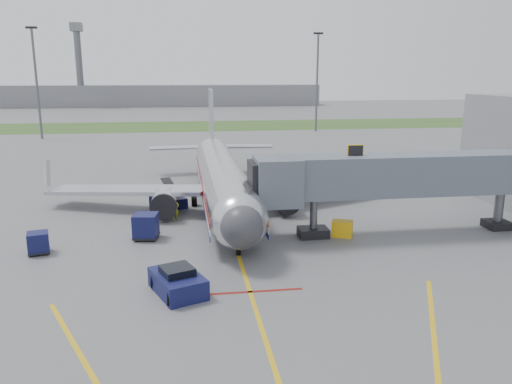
{
  "coord_description": "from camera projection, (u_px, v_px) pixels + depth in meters",
  "views": [
    {
      "loc": [
        -3.44,
        -29.69,
        11.88
      ],
      "look_at": [
        1.91,
        6.71,
        3.2
      ],
      "focal_mm": 35.0,
      "sensor_mm": 36.0,
      "label": 1
    }
  ],
  "objects": [
    {
      "name": "ground",
      "position": [
        242.0,
        266.0,
        31.81
      ],
      "size": [
        400.0,
        400.0,
        0.0
      ],
      "primitive_type": "plane",
      "color": "#565659",
      "rests_on": "ground"
    },
    {
      "name": "grass_strip",
      "position": [
        197.0,
        126.0,
        118.47
      ],
      "size": [
        300.0,
        25.0,
        0.01
      ],
      "primitive_type": "cube",
      "color": "#2D4C1E",
      "rests_on": "ground"
    },
    {
      "name": "apron_markings",
      "position": [
        259.0,
        321.0,
        24.68
      ],
      "size": [
        21.52,
        50.0,
        0.01
      ],
      "color": "gold",
      "rests_on": "ground"
    },
    {
      "name": "airliner",
      "position": [
        222.0,
        178.0,
        45.88
      ],
      "size": [
        32.1,
        35.67,
        10.25
      ],
      "color": "silver",
      "rests_on": "ground"
    },
    {
      "name": "jet_bridge",
      "position": [
        403.0,
        176.0,
        37.42
      ],
      "size": [
        25.3,
        4.0,
        6.9
      ],
      "color": "slate",
      "rests_on": "ground"
    },
    {
      "name": "light_mast_left",
      "position": [
        36.0,
        81.0,
        92.49
      ],
      "size": [
        2.0,
        0.44,
        20.4
      ],
      "color": "#595B60",
      "rests_on": "ground"
    },
    {
      "name": "light_mast_right",
      "position": [
        317.0,
        80.0,
        105.09
      ],
      "size": [
        2.0,
        0.44,
        20.4
      ],
      "color": "#595B60",
      "rests_on": "ground"
    },
    {
      "name": "distant_terminal",
      "position": [
        164.0,
        95.0,
        193.17
      ],
      "size": [
        120.0,
        14.0,
        8.0
      ],
      "primitive_type": "cube",
      "color": "slate",
      "rests_on": "ground"
    },
    {
      "name": "control_tower",
      "position": [
        79.0,
        59.0,
        181.05
      ],
      "size": [
        4.0,
        4.0,
        30.0
      ],
      "color": "#595B60",
      "rests_on": "ground"
    },
    {
      "name": "pushback_tug",
      "position": [
        178.0,
        282.0,
        27.72
      ],
      "size": [
        3.44,
        4.24,
        1.53
      ],
      "color": "#0C1235",
      "rests_on": "ground"
    },
    {
      "name": "baggage_cart_a",
      "position": [
        38.0,
        243.0,
        33.8
      ],
      "size": [
        1.67,
        1.67,
        1.49
      ],
      "color": "#0C1235",
      "rests_on": "ground"
    },
    {
      "name": "baggage_cart_b",
      "position": [
        146.0,
        226.0,
        36.81
      ],
      "size": [
        1.98,
        1.98,
        1.89
      ],
      "color": "#0C1235",
      "rests_on": "ground"
    },
    {
      "name": "baggage_cart_c",
      "position": [
        159.0,
        200.0,
        45.13
      ],
      "size": [
        1.78,
        1.78,
        1.57
      ],
      "color": "#0C1235",
      "rests_on": "ground"
    },
    {
      "name": "belt_loader",
      "position": [
        174.0,
        199.0,
        46.5
      ],
      "size": [
        2.55,
        4.56,
        2.16
      ],
      "color": "#0C1235",
      "rests_on": "ground"
    },
    {
      "name": "ground_power_cart",
      "position": [
        342.0,
        229.0,
        37.45
      ],
      "size": [
        1.79,
        1.53,
        1.21
      ],
      "color": "#EAAC0D",
      "rests_on": "ground"
    },
    {
      "name": "ramp_worker",
      "position": [
        175.0,
        209.0,
        41.78
      ],
      "size": [
        0.78,
        0.64,
        1.83
      ],
      "primitive_type": "imported",
      "rotation": [
        0.0,
        0.0,
        0.34
      ],
      "color": "#C9E01A",
      "rests_on": "ground"
    }
  ]
}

